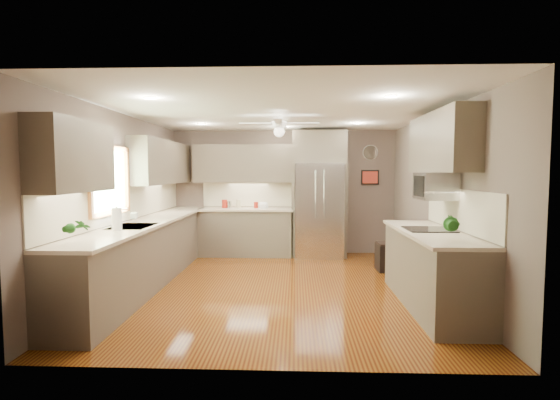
# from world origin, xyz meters

# --- Properties ---
(floor) EXTENTS (5.00, 5.00, 0.00)m
(floor) POSITION_xyz_m (0.00, 0.00, 0.00)
(floor) COLOR #471A09
(floor) RESTS_ON ground
(ceiling) EXTENTS (5.00, 5.00, 0.00)m
(ceiling) POSITION_xyz_m (0.00, 0.00, 2.50)
(ceiling) COLOR white
(ceiling) RESTS_ON ground
(wall_back) EXTENTS (4.50, 0.00, 4.50)m
(wall_back) POSITION_xyz_m (0.00, 2.50, 1.25)
(wall_back) COLOR brown
(wall_back) RESTS_ON ground
(wall_front) EXTENTS (4.50, 0.00, 4.50)m
(wall_front) POSITION_xyz_m (0.00, -2.50, 1.25)
(wall_front) COLOR brown
(wall_front) RESTS_ON ground
(wall_left) EXTENTS (0.00, 5.00, 5.00)m
(wall_left) POSITION_xyz_m (-2.25, 0.00, 1.25)
(wall_left) COLOR brown
(wall_left) RESTS_ON ground
(wall_right) EXTENTS (0.00, 5.00, 5.00)m
(wall_right) POSITION_xyz_m (2.25, 0.00, 1.25)
(wall_right) COLOR brown
(wall_right) RESTS_ON ground
(canister_a) EXTENTS (0.13, 0.13, 0.17)m
(canister_a) POSITION_xyz_m (-1.17, 2.24, 1.02)
(canister_a) COLOR maroon
(canister_a) RESTS_ON back_run
(canister_b) EXTENTS (0.10, 0.10, 0.14)m
(canister_b) POSITION_xyz_m (-1.07, 2.22, 1.01)
(canister_b) COLOR silver
(canister_b) RESTS_ON back_run
(canister_c) EXTENTS (0.13, 0.13, 0.17)m
(canister_c) POSITION_xyz_m (-0.89, 2.21, 1.03)
(canister_c) COLOR #C6BC94
(canister_c) RESTS_ON back_run
(canister_d) EXTENTS (0.10, 0.10, 0.12)m
(canister_d) POSITION_xyz_m (-0.54, 2.22, 1.00)
(canister_d) COLOR maroon
(canister_d) RESTS_ON back_run
(soap_bottle) EXTENTS (0.10, 0.10, 0.19)m
(soap_bottle) POSITION_xyz_m (-2.08, -0.05, 1.03)
(soap_bottle) COLOR white
(soap_bottle) RESTS_ON left_run
(potted_plant_left) EXTENTS (0.19, 0.15, 0.33)m
(potted_plant_left) POSITION_xyz_m (-1.96, -1.81, 1.11)
(potted_plant_left) COLOR #1B5117
(potted_plant_left) RESTS_ON left_run
(potted_plant_right) EXTENTS (0.22, 0.19, 0.36)m
(potted_plant_right) POSITION_xyz_m (1.90, -1.50, 1.12)
(potted_plant_right) COLOR #1B5117
(potted_plant_right) RESTS_ON right_run
(bowl) EXTENTS (0.25, 0.25, 0.05)m
(bowl) POSITION_xyz_m (-0.39, 2.17, 0.97)
(bowl) COLOR #C6BC94
(bowl) RESTS_ON back_run
(left_run) EXTENTS (0.65, 4.70, 1.45)m
(left_run) POSITION_xyz_m (-1.95, 0.15, 0.48)
(left_run) COLOR brown
(left_run) RESTS_ON ground
(back_run) EXTENTS (1.85, 0.65, 1.45)m
(back_run) POSITION_xyz_m (-0.72, 2.20, 0.48)
(back_run) COLOR brown
(back_run) RESTS_ON ground
(uppers) EXTENTS (4.50, 4.70, 0.95)m
(uppers) POSITION_xyz_m (-0.74, 0.71, 1.87)
(uppers) COLOR brown
(uppers) RESTS_ON wall_left
(window) EXTENTS (0.05, 1.12, 0.92)m
(window) POSITION_xyz_m (-2.22, -0.50, 1.55)
(window) COLOR #BFF2B2
(window) RESTS_ON wall_left
(sink) EXTENTS (0.50, 0.70, 0.32)m
(sink) POSITION_xyz_m (-1.93, -0.50, 0.91)
(sink) COLOR silver
(sink) RESTS_ON left_run
(refrigerator) EXTENTS (1.06, 0.75, 2.45)m
(refrigerator) POSITION_xyz_m (0.70, 2.16, 1.19)
(refrigerator) COLOR silver
(refrigerator) RESTS_ON ground
(right_run) EXTENTS (0.70, 2.20, 1.45)m
(right_run) POSITION_xyz_m (1.93, -0.80, 0.48)
(right_run) COLOR brown
(right_run) RESTS_ON ground
(microwave) EXTENTS (0.43, 0.55, 0.34)m
(microwave) POSITION_xyz_m (2.03, -0.55, 1.48)
(microwave) COLOR silver
(microwave) RESTS_ON wall_right
(ceiling_fan) EXTENTS (1.18, 1.18, 0.32)m
(ceiling_fan) POSITION_xyz_m (-0.00, 0.30, 2.33)
(ceiling_fan) COLOR white
(ceiling_fan) RESTS_ON ceiling
(recessed_lights) EXTENTS (2.84, 3.14, 0.01)m
(recessed_lights) POSITION_xyz_m (-0.04, 0.40, 2.49)
(recessed_lights) COLOR white
(recessed_lights) RESTS_ON ceiling
(wall_clock) EXTENTS (0.30, 0.03, 0.30)m
(wall_clock) POSITION_xyz_m (1.75, 2.48, 2.05)
(wall_clock) COLOR white
(wall_clock) RESTS_ON wall_back
(framed_print) EXTENTS (0.36, 0.03, 0.30)m
(framed_print) POSITION_xyz_m (1.75, 2.48, 1.55)
(framed_print) COLOR black
(framed_print) RESTS_ON wall_back
(stool) EXTENTS (0.41, 0.41, 0.48)m
(stool) POSITION_xyz_m (1.82, 1.01, 0.24)
(stool) COLOR black
(stool) RESTS_ON ground
(paper_towel) EXTENTS (0.12, 0.12, 0.30)m
(paper_towel) POSITION_xyz_m (-1.95, -0.91, 1.08)
(paper_towel) COLOR white
(paper_towel) RESTS_ON left_run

